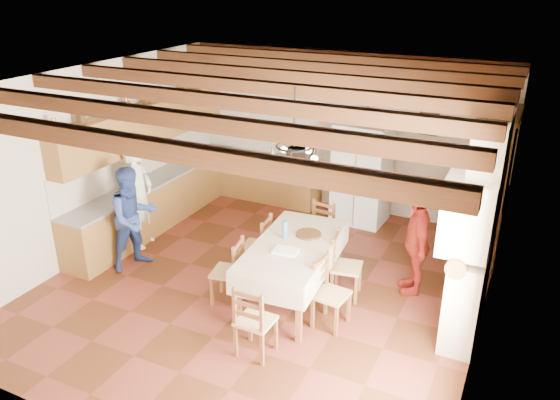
# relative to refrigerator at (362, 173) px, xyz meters

# --- Properties ---
(floor) EXTENTS (6.00, 6.50, 0.02)m
(floor) POSITION_rel_refrigerator_xyz_m (-0.55, -2.77, -0.93)
(floor) COLOR #532714
(floor) RESTS_ON ground
(ceiling) EXTENTS (6.00, 6.50, 0.02)m
(ceiling) POSITION_rel_refrigerator_xyz_m (-0.55, -2.77, 2.09)
(ceiling) COLOR white
(ceiling) RESTS_ON ground
(wall_back) EXTENTS (6.00, 0.02, 3.00)m
(wall_back) POSITION_rel_refrigerator_xyz_m (-0.55, 0.49, 0.58)
(wall_back) COLOR beige
(wall_back) RESTS_ON ground
(wall_front) EXTENTS (6.00, 0.02, 3.00)m
(wall_front) POSITION_rel_refrigerator_xyz_m (-0.55, -6.03, 0.58)
(wall_front) COLOR beige
(wall_front) RESTS_ON ground
(wall_left) EXTENTS (0.02, 6.50, 3.00)m
(wall_left) POSITION_rel_refrigerator_xyz_m (-3.56, -2.77, 0.58)
(wall_left) COLOR beige
(wall_left) RESTS_ON ground
(wall_right) EXTENTS (0.02, 6.50, 3.00)m
(wall_right) POSITION_rel_refrigerator_xyz_m (2.46, -2.77, 0.58)
(wall_right) COLOR beige
(wall_right) RESTS_ON ground
(ceiling_beams) EXTENTS (6.00, 6.30, 0.16)m
(ceiling_beams) POSITION_rel_refrigerator_xyz_m (-0.55, -2.77, 1.99)
(ceiling_beams) COLOR #3A1B0D
(ceiling_beams) RESTS_ON ground
(lower_cabinets_left) EXTENTS (0.60, 4.30, 0.86)m
(lower_cabinets_left) POSITION_rel_refrigerator_xyz_m (-3.25, -1.72, -0.49)
(lower_cabinets_left) COLOR brown
(lower_cabinets_left) RESTS_ON ground
(lower_cabinets_back) EXTENTS (2.30, 0.60, 0.86)m
(lower_cabinets_back) POSITION_rel_refrigerator_xyz_m (-2.10, 0.18, -0.49)
(lower_cabinets_back) COLOR brown
(lower_cabinets_back) RESTS_ON ground
(countertop_left) EXTENTS (0.62, 4.30, 0.04)m
(countertop_left) POSITION_rel_refrigerator_xyz_m (-3.25, -1.72, -0.04)
(countertop_left) COLOR slate
(countertop_left) RESTS_ON lower_cabinets_left
(countertop_back) EXTENTS (2.34, 0.62, 0.04)m
(countertop_back) POSITION_rel_refrigerator_xyz_m (-2.10, 0.18, -0.04)
(countertop_back) COLOR slate
(countertop_back) RESTS_ON lower_cabinets_back
(backsplash_left) EXTENTS (0.03, 4.30, 0.60)m
(backsplash_left) POSITION_rel_refrigerator_xyz_m (-3.54, -1.72, 0.28)
(backsplash_left) COLOR silver
(backsplash_left) RESTS_ON ground
(backsplash_back) EXTENTS (2.30, 0.03, 0.60)m
(backsplash_back) POSITION_rel_refrigerator_xyz_m (-2.10, 0.46, 0.28)
(backsplash_back) COLOR silver
(backsplash_back) RESTS_ON ground
(upper_cabinets) EXTENTS (0.35, 4.20, 0.70)m
(upper_cabinets) POSITION_rel_refrigerator_xyz_m (-3.38, -1.72, 0.93)
(upper_cabinets) COLOR brown
(upper_cabinets) RESTS_ON ground
(fireplace) EXTENTS (0.56, 1.60, 2.80)m
(fireplace) POSITION_rel_refrigerator_xyz_m (2.17, -2.57, 0.48)
(fireplace) COLOR beige
(fireplace) RESTS_ON ground
(wall_picture) EXTENTS (0.34, 0.03, 0.42)m
(wall_picture) POSITION_rel_refrigerator_xyz_m (1.00, 0.46, 0.93)
(wall_picture) COLOR black
(wall_picture) RESTS_ON ground
(refrigerator) EXTENTS (0.96, 0.81, 1.85)m
(refrigerator) POSITION_rel_refrigerator_xyz_m (0.00, 0.00, 0.00)
(refrigerator) COLOR white
(refrigerator) RESTS_ON floor
(hutch) EXTENTS (0.56, 1.33, 2.40)m
(hutch) POSITION_rel_refrigerator_xyz_m (2.20, -0.53, 0.28)
(hutch) COLOR #3C270F
(hutch) RESTS_ON floor
(dining_table) EXTENTS (1.16, 2.06, 0.87)m
(dining_table) POSITION_rel_refrigerator_xyz_m (-0.01, -2.96, -0.14)
(dining_table) COLOR beige
(dining_table) RESTS_ON floor
(chandelier) EXTENTS (0.47, 0.47, 0.03)m
(chandelier) POSITION_rel_refrigerator_xyz_m (-0.01, -2.96, 1.33)
(chandelier) COLOR black
(chandelier) RESTS_ON ground
(chair_left_near) EXTENTS (0.47, 0.49, 0.96)m
(chair_left_near) POSITION_rel_refrigerator_xyz_m (-0.81, -3.40, -0.44)
(chair_left_near) COLOR brown
(chair_left_near) RESTS_ON floor
(chair_left_far) EXTENTS (0.44, 0.46, 0.96)m
(chair_left_far) POSITION_rel_refrigerator_xyz_m (-0.81, -2.56, -0.44)
(chair_left_far) COLOR brown
(chair_left_far) RESTS_ON floor
(chair_right_near) EXTENTS (0.45, 0.46, 0.96)m
(chair_right_near) POSITION_rel_refrigerator_xyz_m (0.69, -3.31, -0.44)
(chair_right_near) COLOR brown
(chair_right_near) RESTS_ON floor
(chair_right_far) EXTENTS (0.46, 0.48, 0.96)m
(chair_right_far) POSITION_rel_refrigerator_xyz_m (0.63, -2.56, -0.44)
(chair_right_far) COLOR brown
(chair_right_far) RESTS_ON floor
(chair_end_near) EXTENTS (0.43, 0.41, 0.96)m
(chair_end_near) POSITION_rel_refrigerator_xyz_m (0.08, -4.23, -0.44)
(chair_end_near) COLOR brown
(chair_end_near) RESTS_ON floor
(chair_end_far) EXTENTS (0.48, 0.46, 0.96)m
(chair_end_far) POSITION_rel_refrigerator_xyz_m (-0.13, -1.77, -0.44)
(chair_end_far) COLOR brown
(chair_end_far) RESTS_ON floor
(person_man) EXTENTS (0.57, 0.73, 1.77)m
(person_man) POSITION_rel_refrigerator_xyz_m (-2.99, -2.53, -0.04)
(person_man) COLOR white
(person_man) RESTS_ON floor
(person_woman_blue) EXTENTS (0.87, 0.96, 1.63)m
(person_woman_blue) POSITION_rel_refrigerator_xyz_m (-2.60, -3.15, -0.11)
(person_woman_blue) COLOR navy
(person_woman_blue) RESTS_ON floor
(person_woman_red) EXTENTS (0.69, 0.99, 1.56)m
(person_woman_red) POSITION_rel_refrigerator_xyz_m (1.45, -2.00, -0.14)
(person_woman_red) COLOR #A4271B
(person_woman_red) RESTS_ON floor
(microwave) EXTENTS (0.51, 0.37, 0.27)m
(microwave) POSITION_rel_refrigerator_xyz_m (-1.28, 0.18, 0.11)
(microwave) COLOR silver
(microwave) RESTS_ON countertop_back
(fridge_vase) EXTENTS (0.36, 0.36, 0.31)m
(fridge_vase) POSITION_rel_refrigerator_xyz_m (0.04, 0.00, 1.08)
(fridge_vase) COLOR #3C270F
(fridge_vase) RESTS_ON refrigerator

